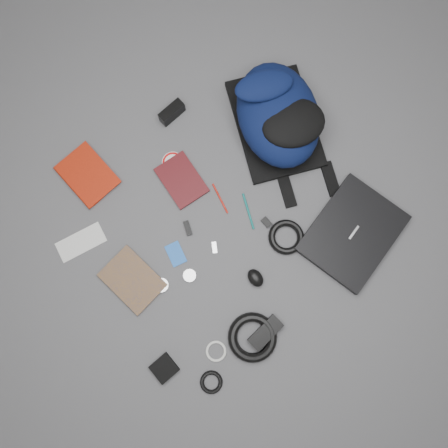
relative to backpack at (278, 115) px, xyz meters
name	(u,v)px	position (x,y,z in m)	size (l,w,h in m)	color
ground	(224,225)	(-0.38, -0.28, -0.10)	(4.00, 4.00, 0.00)	#4F4F51
backpack	(278,115)	(0.00, 0.00, 0.00)	(0.34, 0.49, 0.20)	black
laptop	(352,233)	(0.05, -0.54, -0.08)	(0.38, 0.29, 0.04)	black
textbook_red	(71,189)	(-0.86, 0.13, -0.09)	(0.17, 0.23, 0.02)	#941908
comic_book	(117,296)	(-0.87, -0.34, -0.09)	(0.16, 0.23, 0.02)	#C0800D
envelope	(81,242)	(-0.91, -0.08, -0.10)	(0.19, 0.09, 0.00)	silver
dvd_case	(182,180)	(-0.45, -0.04, -0.09)	(0.14, 0.20, 0.02)	#3C0B0E
compact_camera	(172,112)	(-0.36, 0.23, -0.07)	(0.11, 0.04, 0.06)	black
sticker_disc	(173,162)	(-0.45, 0.05, -0.10)	(0.09, 0.09, 0.00)	white
pen_teal	(248,211)	(-0.27, -0.27, -0.10)	(0.01, 0.01, 0.15)	#0A625E
pen_red	(220,198)	(-0.34, -0.18, -0.10)	(0.01, 0.01, 0.13)	#B7180E
id_badge	(176,254)	(-0.60, -0.29, -0.10)	(0.06, 0.09, 0.00)	blue
usb_black	(188,228)	(-0.51, -0.22, -0.10)	(0.02, 0.06, 0.01)	black
usb_silver	(214,248)	(-0.45, -0.34, -0.10)	(0.02, 0.05, 0.01)	silver
key_fob	(267,222)	(-0.22, -0.35, -0.10)	(0.03, 0.04, 0.01)	black
mouse	(255,278)	(-0.37, -0.52, -0.08)	(0.05, 0.07, 0.04)	black
headphone_left	(161,285)	(-0.70, -0.38, -0.10)	(0.06, 0.06, 0.01)	silver
headphone_right	(190,276)	(-0.59, -0.40, -0.10)	(0.05, 0.05, 0.01)	silver
cable_coil	(286,237)	(-0.18, -0.43, -0.09)	(0.14, 0.14, 0.03)	black
power_brick	(266,333)	(-0.43, -0.72, -0.08)	(0.14, 0.06, 0.03)	black
power_cord_coil	(252,337)	(-0.48, -0.71, -0.08)	(0.19, 0.19, 0.04)	black
pouch	(164,368)	(-0.83, -0.66, -0.09)	(0.08, 0.08, 0.02)	black
earbud_coil	(211,382)	(-0.69, -0.79, -0.09)	(0.09, 0.09, 0.02)	black
white_cable_coil	(216,351)	(-0.63, -0.70, -0.10)	(0.08, 0.08, 0.01)	silver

